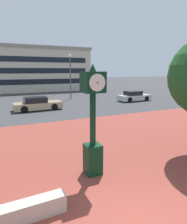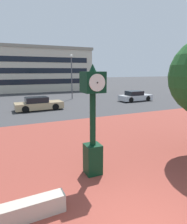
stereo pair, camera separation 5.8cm
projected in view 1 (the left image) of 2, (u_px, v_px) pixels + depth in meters
The scene contains 7 objects.
plaza_brick_paving at pixel (86, 168), 7.68m from camera, with size 44.00×15.31×0.01m, color brown.
planter_wall at pixel (1, 219), 4.73m from camera, with size 3.20×0.40×0.50m, color #ADA393.
street_clock at pixel (93, 121), 6.91m from camera, with size 0.71×0.83×4.00m.
car_street_near at pixel (134, 96), 24.75m from camera, with size 4.27×1.94×1.28m.
car_street_far at pixel (37, 104), 19.00m from camera, with size 4.59×2.00×1.28m.
civic_building at pixel (27, 69), 40.08m from camera, with size 22.26×15.66×8.05m.
street_lamp_post at pixel (70, 72), 25.84m from camera, with size 0.36×0.36×5.85m.
Camera 1 is at (-2.64, -2.89, 3.77)m, focal length 31.30 mm.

